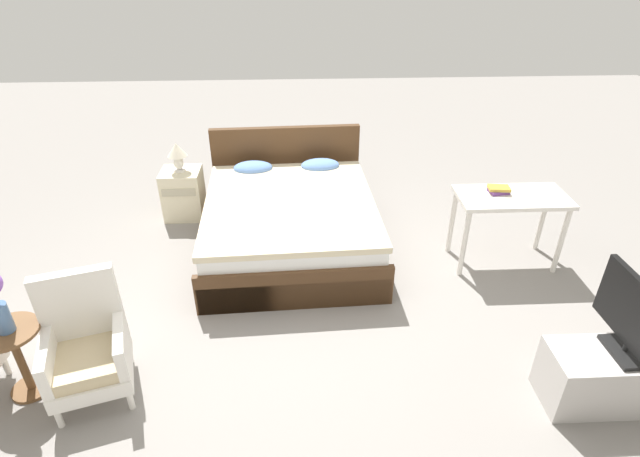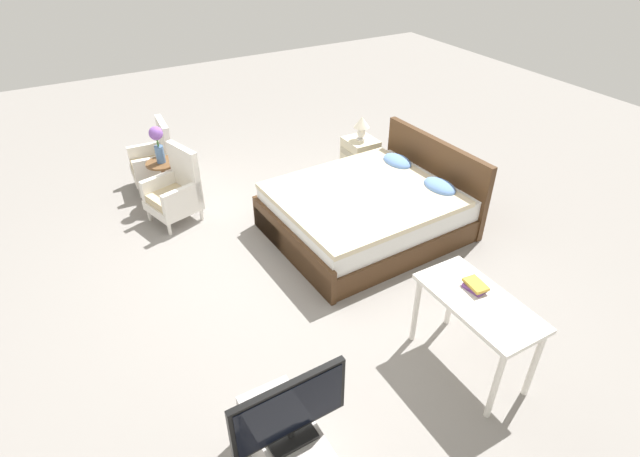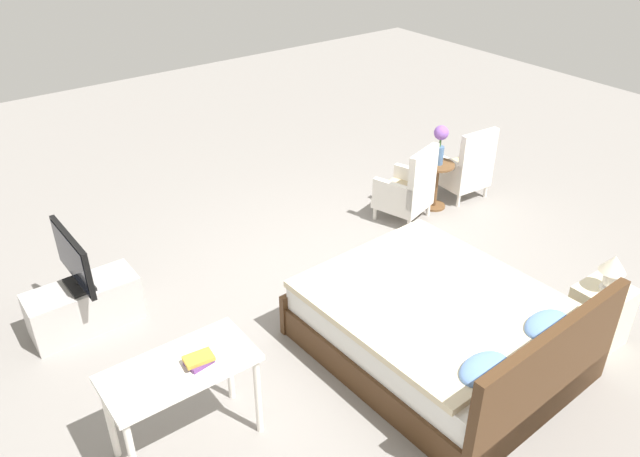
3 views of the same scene
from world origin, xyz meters
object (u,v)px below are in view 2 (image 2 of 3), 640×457
at_px(armchair_by_window_right, 176,192).
at_px(book_stack, 475,286).
at_px(armchair_by_window_left, 156,161).
at_px(table_lamp, 362,125).
at_px(vanity_desk, 477,311).
at_px(nightstand, 360,158).
at_px(tv_stand, 292,457).
at_px(side_table, 164,177).
at_px(bed, 370,210).
at_px(flower_vase, 157,141).
at_px(tv_flatscreen, 290,411).

distance_m(armchair_by_window_right, book_stack, 3.77).
distance_m(armchair_by_window_left, table_lamp, 2.85).
bearing_deg(vanity_desk, nightstand, 161.70).
distance_m(nightstand, book_stack, 3.44).
distance_m(armchair_by_window_right, tv_stand, 3.71).
bearing_deg(side_table, bed, 45.29).
bearing_deg(book_stack, nightstand, 162.04).
relative_size(armchair_by_window_right, table_lamp, 2.79).
bearing_deg(flower_vase, vanity_desk, 20.19).
distance_m(bed, tv_flatscreen, 3.19).
xyz_separation_m(side_table, tv_flatscreen, (4.17, -0.28, 0.36)).
distance_m(bed, armchair_by_window_left, 3.05).
bearing_deg(bed, armchair_by_window_left, -141.45).
bearing_deg(side_table, table_lamp, 75.74).
bearing_deg(side_table, armchair_by_window_left, 178.46).
relative_size(tv_stand, book_stack, 4.58).
bearing_deg(tv_flatscreen, armchair_by_window_left, 176.43).
bearing_deg(table_lamp, side_table, -104.26).
relative_size(nightstand, vanity_desk, 0.55).
bearing_deg(table_lamp, tv_flatscreen, -39.25).
xyz_separation_m(nightstand, tv_stand, (3.51, -2.87, -0.06)).
height_order(tv_stand, tv_flatscreen, tv_flatscreen).
xyz_separation_m(tv_stand, vanity_desk, (-0.15, 1.76, 0.41)).
xyz_separation_m(armchair_by_window_right, side_table, (-0.48, -0.01, -0.01)).
bearing_deg(armchair_by_window_left, tv_flatscreen, -3.57).
bearing_deg(tv_flatscreen, tv_stand, -178.42).
bearing_deg(nightstand, table_lamp, 90.00).
xyz_separation_m(armchair_by_window_left, flower_vase, (0.49, -0.01, 0.49)).
relative_size(nightstand, tv_flatscreen, 0.72).
bearing_deg(book_stack, table_lamp, 162.03).
xyz_separation_m(bed, nightstand, (-1.24, 0.68, -0.01)).
relative_size(nightstand, table_lamp, 1.73).
bearing_deg(table_lamp, flower_vase, -104.26).
xyz_separation_m(flower_vase, book_stack, (3.90, 1.54, -0.09)).
bearing_deg(armchair_by_window_left, table_lamp, 65.97).
xyz_separation_m(armchair_by_window_left, vanity_desk, (4.51, 1.47, 0.26)).
relative_size(side_table, book_stack, 2.75).
height_order(side_table, flower_vase, flower_vase).
height_order(armchair_by_window_right, table_lamp, armchair_by_window_right).
height_order(nightstand, book_stack, book_stack).
bearing_deg(nightstand, armchair_by_window_right, -94.01).
height_order(side_table, book_stack, book_stack).
bearing_deg(vanity_desk, armchair_by_window_left, -162.00).
distance_m(side_table, table_lamp, 2.71).
height_order(armchair_by_window_left, table_lamp, armchair_by_window_left).
height_order(armchair_by_window_left, nightstand, armchair_by_window_left).
relative_size(armchair_by_window_left, table_lamp, 2.79).
height_order(table_lamp, tv_stand, table_lamp).
height_order(bed, armchair_by_window_right, bed).
bearing_deg(armchair_by_window_left, bed, 38.55).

